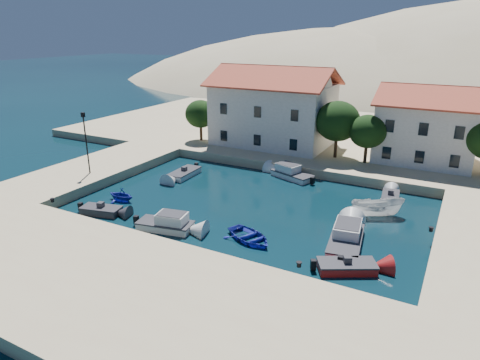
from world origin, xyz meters
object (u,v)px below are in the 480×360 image
object	(u,v)px
building_left	(273,105)
cabin_cruiser_east	(346,239)
building_mid	(428,123)
cabin_cruiser_south	(165,224)
rowboat_south	(249,240)
lamppost	(86,137)
boat_east	(376,216)

from	to	relation	value
building_left	cabin_cruiser_east	distance (m)	26.69
building_mid	cabin_cruiser_east	bearing A→B (deg)	-96.83
cabin_cruiser_south	rowboat_south	bearing A→B (deg)	1.57
rowboat_south	cabin_cruiser_east	world-z (taller)	cabin_cruiser_east
building_mid	rowboat_south	xyz separation A→B (m)	(-9.19, -24.75, -5.22)
lamppost	rowboat_south	size ratio (longest dim) A/B	1.51
rowboat_south	boat_east	bearing A→B (deg)	-15.12
lamppost	building_left	bearing A→B (deg)	60.10
rowboat_south	cabin_cruiser_south	bearing A→B (deg)	127.09
rowboat_south	boat_east	size ratio (longest dim) A/B	0.92
cabin_cruiser_east	boat_east	size ratio (longest dim) A/B	1.29
building_mid	boat_east	world-z (taller)	building_mid
building_left	lamppost	size ratio (longest dim) A/B	2.36
building_mid	rowboat_south	world-z (taller)	building_mid
cabin_cruiser_east	building_mid	bearing A→B (deg)	-15.32
building_left	cabin_cruiser_south	world-z (taller)	building_left
building_mid	lamppost	bearing A→B (deg)	-144.55
cabin_cruiser_south	rowboat_south	size ratio (longest dim) A/B	1.13
building_left	rowboat_south	xyz separation A→B (m)	(8.81, -23.75, -5.94)
cabin_cruiser_south	cabin_cruiser_east	distance (m)	13.84
cabin_cruiser_east	boat_east	bearing A→B (deg)	-16.69
lamppost	cabin_cruiser_east	world-z (taller)	lamppost
building_left	cabin_cruiser_east	bearing A→B (deg)	-54.02
lamppost	cabin_cruiser_south	size ratio (longest dim) A/B	1.33
cabin_cruiser_east	boat_east	world-z (taller)	cabin_cruiser_east
building_mid	boat_east	xyz separation A→B (m)	(-1.73, -15.74, -5.22)
cabin_cruiser_south	boat_east	world-z (taller)	cabin_cruiser_south
cabin_cruiser_south	rowboat_south	world-z (taller)	cabin_cruiser_south
cabin_cruiser_east	lamppost	bearing A→B (deg)	79.07
lamppost	rowboat_south	distance (m)	21.19
cabin_cruiser_south	building_left	bearing A→B (deg)	83.81
building_left	lamppost	world-z (taller)	building_left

